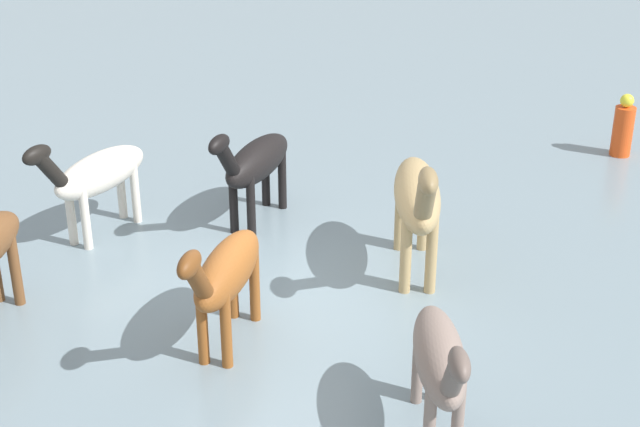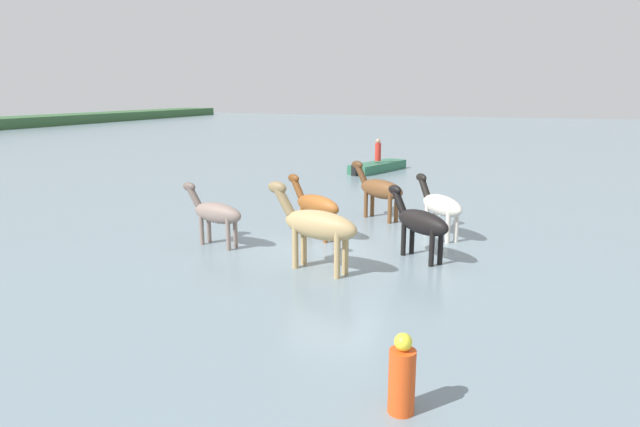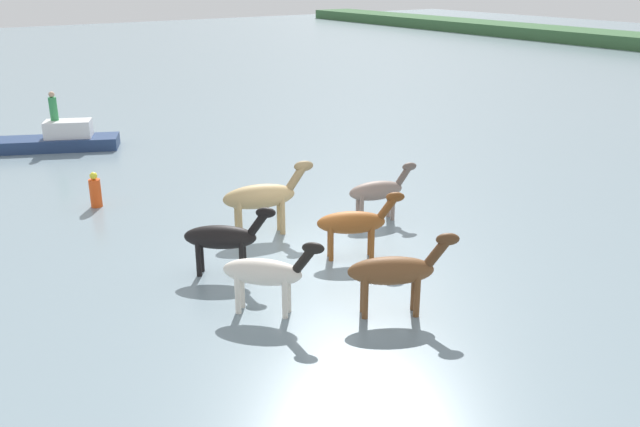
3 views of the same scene
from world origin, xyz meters
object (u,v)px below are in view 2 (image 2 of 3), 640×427
Objects in this scene: horse_dun_straggler at (317,225)px; horse_gray_outer at (440,205)px; boat_motor_center at (377,168)px; person_spotter_bow at (378,151)px; horse_dark_mare at (420,222)px; buoy_channel_marker at (402,377)px; horse_chestnut_trailing at (316,205)px; horse_lead at (215,213)px; horse_mid_herd at (379,189)px.

horse_gray_outer is at bearing -103.63° from horse_dun_straggler.
person_spotter_bow reaches higher than boat_motor_center.
horse_dark_mare reaches higher than buoy_channel_marker.
horse_chestnut_trailing reaches higher than boat_motor_center.
horse_gray_outer is 6.47m from horse_lead.
person_spotter_bow is at bearing 15.93° from buoy_channel_marker.
horse_gray_outer is 2.31m from horse_dark_mare.
person_spotter_bow is (14.63, 5.05, 0.14)m from horse_dark_mare.
horse_gray_outer is 0.71× the size of horse_dun_straggler.
horse_lead reaches higher than buoy_channel_marker.
buoy_channel_marker is (-9.14, -0.93, -0.46)m from horse_gray_outer.
horse_dark_mare is 0.89× the size of horse_mid_herd.
horse_dun_straggler is 0.62× the size of boat_motor_center.
boat_motor_center is 3.74× the size of buoy_channel_marker.
buoy_channel_marker is (-10.74, -3.19, -0.52)m from horse_mid_herd.
horse_lead is at bearing -163.19° from boat_motor_center.
horse_dun_straggler is 16.68m from person_spotter_bow.
horse_dun_straggler is at bearing 106.97° from horse_gray_outer.
buoy_channel_marker is (-6.01, -6.59, -0.43)m from horse_lead.
boat_motor_center is (10.76, 2.96, -0.87)m from horse_mid_herd.
horse_dun_straggler is 2.78m from horse_dark_mare.
person_spotter_bow is at bearing -134.87° from boat_motor_center.
horse_chestnut_trailing is 1.81× the size of person_spotter_bow.
buoy_channel_marker is at bearing -145.62° from boat_motor_center.
person_spotter_bow is at bearing -64.52° from horse_dun_straggler.
horse_gray_outer is at bearing 5.79° from buoy_channel_marker.
buoy_channel_marker is at bearing 141.76° from horse_gray_outer.
horse_mid_herd is at bearing -112.22° from horse_lead.
horse_dark_mare reaches higher than person_spotter_bow.
horse_chestnut_trailing is 0.98× the size of horse_lead.
horse_dun_straggler is 1.17× the size of horse_mid_herd.
boat_motor_center is at bearing -78.20° from horse_lead.
buoy_channel_marker reaches higher than boat_motor_center.
person_spotter_bow is at bearing -78.29° from horse_lead.
boat_motor_center is 3.59× the size of person_spotter_bow.
boat_motor_center is at bearing -44.47° from horse_mid_herd.
buoy_channel_marker is at bearing 136.69° from horse_mid_herd.
horse_dark_mare is at bearing 8.95° from buoy_channel_marker.
horse_dark_mare reaches higher than horse_lead.
boat_motor_center is at bearing -21.13° from horse_gray_outer.
horse_dun_straggler reaches higher than horse_chestnut_trailing.
horse_mid_herd is 0.53× the size of boat_motor_center.
horse_dark_mare is (-0.98, -3.25, 0.00)m from horse_chestnut_trailing.
person_spotter_bow is (16.43, 2.93, -0.01)m from horse_dun_straggler.
buoy_channel_marker is at bearing 137.79° from horse_dun_straggler.
horse_gray_outer is 0.83× the size of horse_mid_herd.
horse_dark_mare reaches higher than boat_motor_center.
horse_dark_mare is at bearing -124.48° from horse_dun_straggler.
boat_motor_center is at bearing -33.11° from horse_dark_mare.
horse_dun_straggler is at bearing 120.05° from horse_mid_herd.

